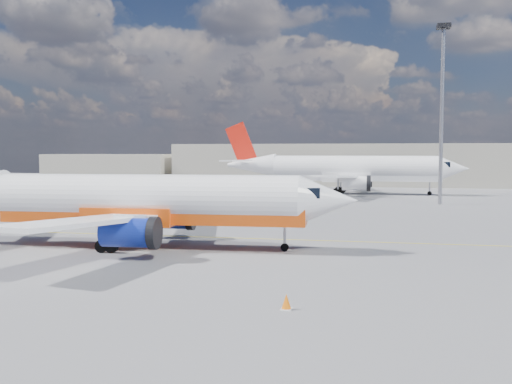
# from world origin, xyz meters

# --- Properties ---
(ground) EXTENTS (240.00, 240.00, 0.00)m
(ground) POSITION_xyz_m (0.00, 0.00, 0.00)
(ground) COLOR #58585D
(ground) RESTS_ON ground
(taxi_line) EXTENTS (70.00, 0.15, 0.01)m
(taxi_line) POSITION_xyz_m (0.00, 3.00, 0.01)
(taxi_line) COLOR yellow
(taxi_line) RESTS_ON ground
(terminal_main) EXTENTS (70.00, 14.00, 8.00)m
(terminal_main) POSITION_xyz_m (5.00, 75.00, 4.00)
(terminal_main) COLOR #AFA997
(terminal_main) RESTS_ON ground
(terminal_annex) EXTENTS (26.00, 10.00, 6.00)m
(terminal_annex) POSITION_xyz_m (-45.00, 72.00, 3.00)
(terminal_annex) COLOR #AFA997
(terminal_annex) RESTS_ON ground
(main_jet) EXTENTS (31.18, 24.64, 9.45)m
(main_jet) POSITION_xyz_m (-7.60, -2.43, 3.15)
(main_jet) COLOR white
(main_jet) RESTS_ON ground
(second_jet) EXTENTS (37.17, 29.41, 11.27)m
(second_jet) POSITION_xyz_m (4.58, 50.20, 3.76)
(second_jet) COLOR white
(second_jet) RESTS_ON ground
(traffic_cone) EXTENTS (0.46, 0.46, 0.64)m
(traffic_cone) POSITION_xyz_m (4.78, -15.53, 0.31)
(traffic_cone) COLOR white
(traffic_cone) RESTS_ON ground
(floodlight_mast) EXTENTS (1.59, 1.59, 21.83)m
(floodlight_mast) POSITION_xyz_m (16.58, 34.68, 13.09)
(floodlight_mast) COLOR #929299
(floodlight_mast) RESTS_ON ground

